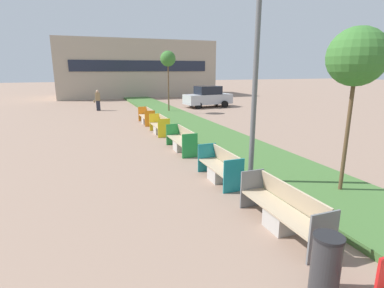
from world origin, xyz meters
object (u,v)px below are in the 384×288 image
(bench_orange_frame, at_px, (147,118))
(bench_grey_frame, at_px, (283,213))
(street_lamp_post, at_px, (257,52))
(sapling_tree_far, at_px, (168,59))
(pedestrian_walking, at_px, (98,100))
(parked_car_distant, at_px, (208,97))
(bench_yellow_frame, at_px, (160,127))
(sapling_tree_near, at_px, (357,58))
(bench_teal_frame, at_px, (220,169))
(bench_green_frame, at_px, (182,142))
(litter_bin, at_px, (326,265))

(bench_orange_frame, bearing_deg, bench_grey_frame, -89.99)
(street_lamp_post, height_order, sapling_tree_far, street_lamp_post)
(street_lamp_post, height_order, pedestrian_walking, street_lamp_post)
(street_lamp_post, distance_m, parked_car_distant, 18.96)
(bench_yellow_frame, relative_size, sapling_tree_near, 0.45)
(bench_teal_frame, relative_size, sapling_tree_far, 0.41)
(parked_car_distant, bearing_deg, street_lamp_post, -115.49)
(bench_green_frame, xyz_separation_m, bench_yellow_frame, (-0.00, 3.58, -0.01))
(sapling_tree_near, bearing_deg, litter_bin, -139.07)
(bench_green_frame, distance_m, pedestrian_walking, 14.39)
(bench_orange_frame, bearing_deg, pedestrian_walking, 108.72)
(bench_grey_frame, height_order, bench_green_frame, same)
(sapling_tree_near, relative_size, parked_car_distant, 0.99)
(bench_grey_frame, distance_m, bench_orange_frame, 13.58)
(bench_yellow_frame, relative_size, parked_car_distant, 0.44)
(bench_teal_frame, height_order, bench_orange_frame, same)
(bench_orange_frame, bearing_deg, sapling_tree_near, -78.63)
(parked_car_distant, bearing_deg, litter_bin, -114.88)
(bench_orange_frame, bearing_deg, bench_yellow_frame, -90.04)
(bench_green_frame, relative_size, sapling_tree_near, 0.52)
(street_lamp_post, bearing_deg, bench_orange_frame, 93.11)
(sapling_tree_far, height_order, pedestrian_walking, sapling_tree_far)
(bench_yellow_frame, distance_m, street_lamp_post, 8.72)
(bench_yellow_frame, distance_m, sapling_tree_far, 8.45)
(bench_teal_frame, distance_m, sapling_tree_near, 4.62)
(bench_orange_frame, distance_m, parked_car_distant, 9.41)
(pedestrian_walking, height_order, parked_car_distant, parked_car_distant)
(sapling_tree_near, height_order, pedestrian_walking, sapling_tree_near)
(bench_grey_frame, xyz_separation_m, pedestrian_walking, (-2.49, 20.91, 0.47))
(bench_orange_frame, height_order, pedestrian_walking, pedestrian_walking)
(bench_yellow_frame, xyz_separation_m, parked_car_distant, (6.87, 9.66, 0.55))
(bench_teal_frame, distance_m, bench_yellow_frame, 7.28)
(bench_yellow_frame, distance_m, pedestrian_walking, 10.89)
(bench_grey_frame, bearing_deg, parked_car_distant, 71.03)
(litter_bin, bearing_deg, parked_car_distant, 71.11)
(street_lamp_post, xyz_separation_m, sapling_tree_far, (1.93, 15.20, 0.28))
(street_lamp_post, bearing_deg, parked_car_distant, 70.50)
(sapling_tree_near, height_order, sapling_tree_far, sapling_tree_far)
(bench_orange_frame, xyz_separation_m, pedestrian_walking, (-2.48, 7.33, 0.48))
(bench_grey_frame, bearing_deg, litter_bin, -108.05)
(bench_green_frame, relative_size, bench_orange_frame, 1.07)
(bench_yellow_frame, bearing_deg, bench_grey_frame, -89.97)
(bench_orange_frame, relative_size, street_lamp_post, 0.32)
(sapling_tree_far, bearing_deg, bench_teal_frame, -99.99)
(sapling_tree_near, xyz_separation_m, sapling_tree_far, (0.00, 16.59, 0.44))
(bench_orange_frame, bearing_deg, bench_green_frame, -89.99)
(parked_car_distant, bearing_deg, bench_orange_frame, -143.00)
(bench_orange_frame, bearing_deg, street_lamp_post, -86.89)
(street_lamp_post, bearing_deg, bench_yellow_frame, 94.38)
(bench_grey_frame, relative_size, pedestrian_walking, 1.42)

